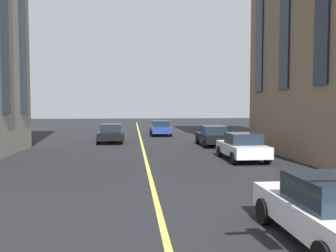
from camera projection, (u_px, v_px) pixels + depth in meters
lane_centre_line at (145, 157)px, 18.71m from camera, size 80.00×0.16×0.01m
car_blue_near at (160, 128)px, 32.48m from camera, size 3.90×1.89×1.40m
car_white_oncoming at (331, 210)px, 6.81m from camera, size 3.90×1.89×1.40m
car_black_parked_a at (213, 136)px, 24.03m from camera, size 3.90×1.89×1.40m
car_black_mid at (111, 133)px, 26.23m from camera, size 3.90×1.89×1.40m
car_white_parked_b at (242, 147)px, 17.63m from camera, size 3.90×1.89×1.40m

